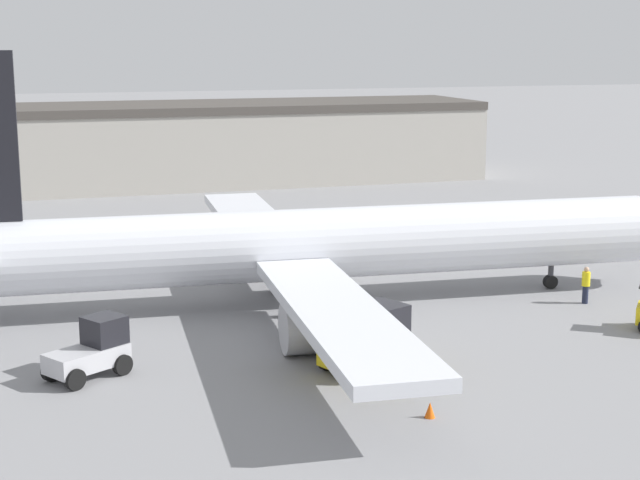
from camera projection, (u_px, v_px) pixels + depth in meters
name	position (u px, v px, depth m)	size (l,w,h in m)	color
ground_plane	(320.00, 303.00, 47.62)	(400.00, 400.00, 0.00)	gray
terminal_building	(55.00, 148.00, 83.18)	(75.17, 11.93, 7.06)	#ADA89E
airplane	(297.00, 245.00, 46.78)	(40.43, 37.35, 12.11)	silver
ground_crew_worker	(586.00, 284.00, 47.33)	(0.40, 0.40, 1.82)	#1E2338
baggage_tug	(371.00, 341.00, 37.90)	(3.77, 3.12, 2.49)	yellow
pushback_tug	(93.00, 350.00, 37.05)	(3.44, 3.06, 2.23)	#B2B2B7
safety_cone_near	(430.00, 410.00, 33.10)	(0.36, 0.36, 0.55)	#EF590F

